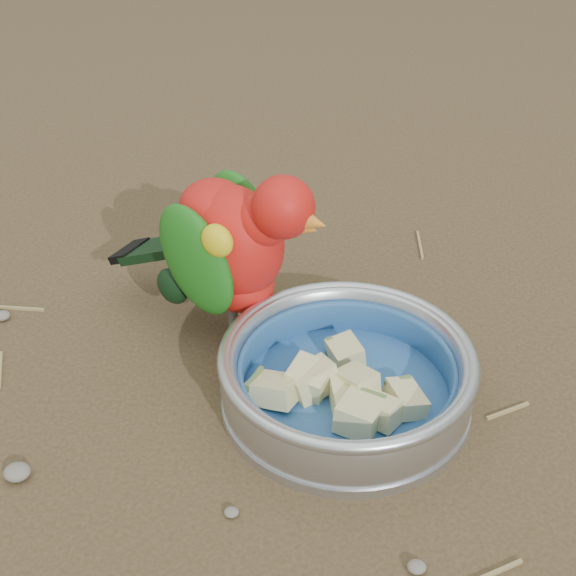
{
  "coord_description": "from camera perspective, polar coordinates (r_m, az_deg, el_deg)",
  "views": [
    {
      "loc": [
        -0.04,
        -0.48,
        0.52
      ],
      "look_at": [
        -0.03,
        0.16,
        0.08
      ],
      "focal_mm": 50.0,
      "sensor_mm": 36.0,
      "label": 1
    }
  ],
  "objects": [
    {
      "name": "ground",
      "position": [
        0.71,
        2.89,
        -12.71
      ],
      "size": [
        60.0,
        60.0,
        0.0
      ],
      "primitive_type": "plane",
      "color": "#483823"
    },
    {
      "name": "food_bowl",
      "position": [
        0.76,
        4.1,
        -7.74
      ],
      "size": [
        0.23,
        0.23,
        0.02
      ],
      "primitive_type": "cylinder",
      "color": "#B2B2BA",
      "rests_on": "ground"
    },
    {
      "name": "bowl_wall",
      "position": [
        0.74,
        4.2,
        -6.02
      ],
      "size": [
        0.23,
        0.23,
        0.04
      ],
      "primitive_type": null,
      "color": "#B2B2BA",
      "rests_on": "food_bowl"
    },
    {
      "name": "fruit_wedges",
      "position": [
        0.74,
        4.18,
        -6.43
      ],
      "size": [
        0.14,
        0.14,
        0.03
      ],
      "primitive_type": null,
      "color": "beige",
      "rests_on": "food_bowl"
    },
    {
      "name": "lory_parrot",
      "position": [
        0.8,
        -3.86,
        2.27
      ],
      "size": [
        0.25,
        0.21,
        0.19
      ],
      "primitive_type": null,
      "rotation": [
        0.0,
        0.0,
        -2.12
      ],
      "color": "red",
      "rests_on": "ground"
    },
    {
      "name": "ground_debris",
      "position": [
        0.75,
        6.04,
        -9.44
      ],
      "size": [
        0.9,
        0.8,
        0.01
      ],
      "primitive_type": null,
      "color": "olive",
      "rests_on": "ground"
    }
  ]
}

